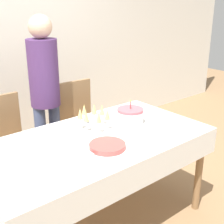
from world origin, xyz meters
TOP-DOWN VIEW (x-y plane):
  - ground_plane at (0.00, 0.00)m, footprint 12.00×12.00m
  - dining_table at (0.00, 0.00)m, footprint 1.75×0.94m
  - dining_chair_far_left at (-0.39, 0.79)m, footprint 0.43×0.43m
  - dining_chair_far_right at (0.39, 0.79)m, footprint 0.43×0.43m
  - birthday_cake at (0.40, 0.05)m, footprint 0.22×0.22m
  - champagne_tray at (0.10, 0.15)m, footprint 0.33×0.33m
  - plate_stack_main at (-0.03, -0.19)m, footprint 0.25×0.25m
  - cake_knife at (0.41, -0.12)m, footprint 0.29×0.10m
  - fork_pile at (-0.26, -0.20)m, footprint 0.17×0.08m
  - napkin_pile at (-0.29, -0.10)m, footprint 0.15×0.15m
  - person_standing at (0.08, 0.89)m, footprint 0.28×0.28m

SIDE VIEW (x-z plane):
  - ground_plane at x=0.00m, z-range 0.00..0.00m
  - dining_chair_far_left at x=-0.39m, z-range 0.05..1.02m
  - dining_chair_far_right at x=0.39m, z-range 0.05..1.02m
  - dining_table at x=0.00m, z-range 0.28..1.06m
  - cake_knife at x=0.41m, z-range 0.77..0.78m
  - napkin_pile at x=-0.29m, z-range 0.77..0.79m
  - fork_pile at x=-0.26m, z-range 0.77..0.79m
  - plate_stack_main at x=-0.03m, z-range 0.77..0.81m
  - birthday_cake at x=0.40m, z-range 0.74..0.94m
  - champagne_tray at x=0.10m, z-range 0.77..0.95m
  - person_standing at x=0.08m, z-range 0.17..1.79m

